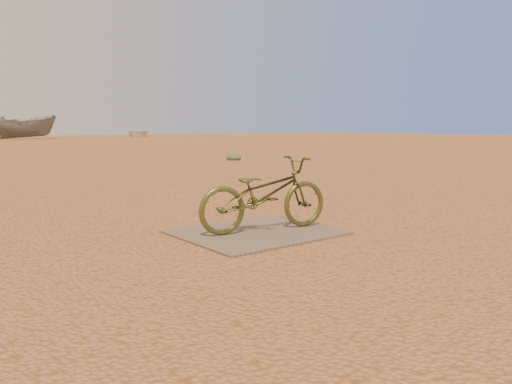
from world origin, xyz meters
TOP-DOWN VIEW (x-y plane):
  - ground at (0.00, 0.00)m, footprint 120.00×120.00m
  - plywood_board at (-0.51, 0.45)m, footprint 1.53×1.31m
  - bicycle at (-0.41, 0.43)m, footprint 1.51×0.76m
  - boat_mid_right at (7.17, 43.32)m, footprint 5.69×3.22m
  - boat_far_right at (19.48, 47.06)m, footprint 4.33×5.24m
  - kale_b at (5.80, 9.77)m, footprint 0.49×0.49m

SIDE VIEW (x-z plane):
  - ground at x=0.00m, z-range 0.00..0.00m
  - kale_b at x=5.80m, z-range -0.13..0.13m
  - plywood_board at x=-0.51m, z-range 0.00..0.02m
  - bicycle at x=-0.41m, z-range 0.02..0.78m
  - boat_far_right at x=19.48m, z-range 0.00..0.94m
  - boat_mid_right at x=7.17m, z-range 0.00..2.08m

